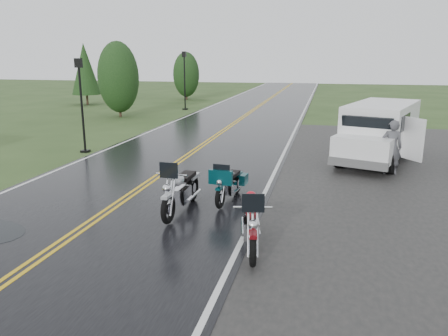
% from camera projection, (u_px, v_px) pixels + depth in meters
% --- Properties ---
extents(ground, '(120.00, 120.00, 0.00)m').
position_uv_depth(ground, '(97.00, 219.00, 10.96)').
color(ground, '#2D471E').
rests_on(ground, ground).
extents(road, '(8.00, 100.00, 0.04)m').
position_uv_depth(road, '(205.00, 144.00, 20.38)').
color(road, black).
rests_on(road, ground).
extents(motorcycle_red, '(1.32, 2.49, 1.40)m').
position_uv_depth(motorcycle_red, '(253.00, 235.00, 8.24)').
color(motorcycle_red, '#610B10').
rests_on(motorcycle_red, ground).
extents(motorcycle_teal, '(0.94, 2.08, 1.19)m').
position_uv_depth(motorcycle_teal, '(220.00, 189.00, 11.44)').
color(motorcycle_teal, '#05353B').
rests_on(motorcycle_teal, ground).
extents(motorcycle_silver, '(0.95, 2.50, 1.47)m').
position_uv_depth(motorcycle_silver, '(168.00, 197.00, 10.35)').
color(motorcycle_silver, '#A6A9AE').
rests_on(motorcycle_silver, ground).
extents(van_white, '(3.89, 6.18, 2.28)m').
position_uv_depth(van_white, '(341.00, 137.00, 15.75)').
color(van_white, white).
rests_on(van_white, ground).
extents(person_at_van, '(0.69, 0.46, 1.88)m').
position_uv_depth(person_at_van, '(391.00, 148.00, 14.84)').
color(person_at_van, '#4A4A4F').
rests_on(person_at_van, ground).
extents(lamp_post_near_left, '(0.34, 0.34, 3.96)m').
position_uv_depth(lamp_post_near_left, '(82.00, 106.00, 18.19)').
color(lamp_post_near_left, black).
rests_on(lamp_post_near_left, ground).
extents(lamp_post_far_left, '(0.38, 0.38, 4.41)m').
position_uv_depth(lamp_post_far_left, '(185.00, 81.00, 33.13)').
color(lamp_post_far_left, black).
rests_on(lamp_post_far_left, ground).
extents(tree_left_mid, '(2.73, 2.73, 4.27)m').
position_uv_depth(tree_left_mid, '(119.00, 85.00, 29.19)').
color(tree_left_mid, '#1E3D19').
rests_on(tree_left_mid, ground).
extents(tree_left_far, '(2.46, 2.46, 3.79)m').
position_uv_depth(tree_left_far, '(186.00, 79.00, 41.24)').
color(tree_left_far, '#1E3D19').
rests_on(tree_left_far, ground).
extents(pine_left_far, '(2.39, 2.39, 4.98)m').
position_uv_depth(pine_left_far, '(85.00, 75.00, 36.60)').
color(pine_left_far, '#1E3D19').
rests_on(pine_left_far, ground).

